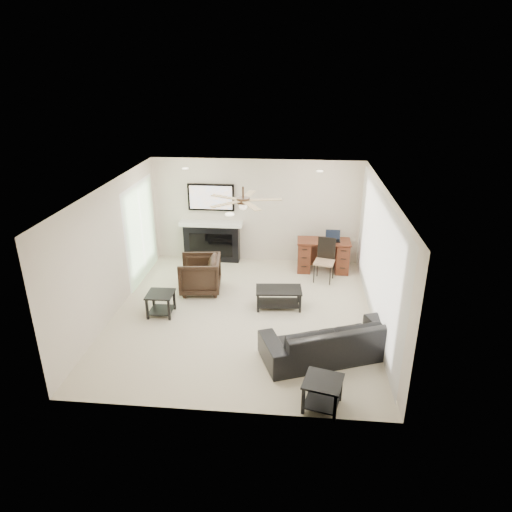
% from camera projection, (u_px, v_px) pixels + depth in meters
% --- Properties ---
extents(room_shell, '(5.50, 5.54, 2.52)m').
position_uv_depth(room_shell, '(253.00, 231.00, 8.31)').
color(room_shell, beige).
rests_on(room_shell, ground).
extents(sofa, '(2.36, 1.59, 0.64)m').
position_uv_depth(sofa, '(329.00, 339.00, 7.47)').
color(sofa, black).
rests_on(sofa, ground).
extents(armchair, '(0.94, 0.92, 0.77)m').
position_uv_depth(armchair, '(200.00, 275.00, 9.65)').
color(armchair, black).
rests_on(armchair, ground).
extents(coffee_table, '(0.94, 0.58, 0.40)m').
position_uv_depth(coffee_table, '(279.00, 298.00, 9.07)').
color(coffee_table, black).
rests_on(coffee_table, ground).
extents(end_table_near, '(0.63, 0.63, 0.45)m').
position_uv_depth(end_table_near, '(322.00, 394.00, 6.37)').
color(end_table_near, black).
rests_on(end_table_near, ground).
extents(end_table_left, '(0.51, 0.51, 0.45)m').
position_uv_depth(end_table_left, '(161.00, 304.00, 8.80)').
color(end_table_left, black).
rests_on(end_table_left, ground).
extents(fireplace_unit, '(1.52, 0.34, 1.91)m').
position_uv_depth(fireplace_unit, '(211.00, 224.00, 11.00)').
color(fireplace_unit, black).
rests_on(fireplace_unit, ground).
extents(desk, '(1.22, 0.56, 0.76)m').
position_uv_depth(desk, '(323.00, 256.00, 10.64)').
color(desk, '#412610').
rests_on(desk, ground).
extents(desk_chair, '(0.51, 0.53, 0.97)m').
position_uv_depth(desk_chair, '(324.00, 261.00, 10.09)').
color(desk_chair, black).
rests_on(desk_chair, ground).
extents(laptop, '(0.33, 0.24, 0.23)m').
position_uv_depth(laptop, '(333.00, 236.00, 10.41)').
color(laptop, black).
rests_on(laptop, desk).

